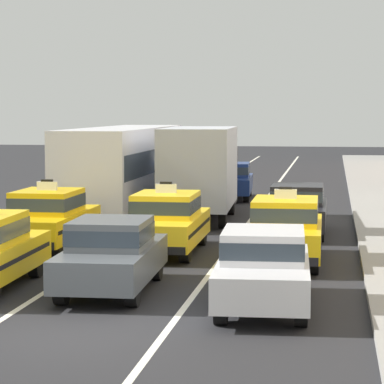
# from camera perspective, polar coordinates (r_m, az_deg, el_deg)

# --- Properties ---
(ground_plane) EXTENTS (160.00, 160.00, 0.00)m
(ground_plane) POSITION_cam_1_polar(r_m,az_deg,el_deg) (16.20, -7.50, -8.78)
(ground_plane) COLOR #232326
(lane_stripe_left_center) EXTENTS (0.14, 80.00, 0.01)m
(lane_stripe_left_center) POSITION_cam_1_polar(r_m,az_deg,el_deg) (35.81, -0.93, -1.02)
(lane_stripe_left_center) COLOR silver
(lane_stripe_left_center) RESTS_ON ground
(lane_stripe_center_right) EXTENTS (0.14, 80.00, 0.01)m
(lane_stripe_center_right) POSITION_cam_1_polar(r_m,az_deg,el_deg) (35.41, 4.18, -1.11)
(lane_stripe_center_right) COLOR silver
(lane_stripe_center_right) RESTS_ON ground
(taxi_left_second) EXTENTS (1.83, 4.56, 1.96)m
(taxi_left_second) POSITION_cam_1_polar(r_m,az_deg,el_deg) (25.70, -8.99, -1.60)
(taxi_left_second) COLOR black
(taxi_left_second) RESTS_ON ground
(bus_left_third) EXTENTS (2.53, 11.20, 3.22)m
(bus_left_third) POSITION_cam_1_polar(r_m,az_deg,el_deg) (34.04, -4.28, 1.70)
(bus_left_third) COLOR black
(bus_left_third) RESTS_ON ground
(sedan_center_nearest) EXTENTS (1.89, 4.35, 1.58)m
(sedan_center_nearest) POSITION_cam_1_polar(r_m,az_deg,el_deg) (19.47, -5.08, -3.83)
(sedan_center_nearest) COLOR black
(sedan_center_nearest) RESTS_ON ground
(taxi_center_second) EXTENTS (1.86, 4.58, 1.96)m
(taxi_center_second) POSITION_cam_1_polar(r_m,az_deg,el_deg) (24.60, -1.60, -1.84)
(taxi_center_second) COLOR black
(taxi_center_second) RESTS_ON ground
(box_truck_center_third) EXTENTS (2.52, 7.05, 3.27)m
(box_truck_center_third) POSITION_cam_1_polar(r_m,az_deg,el_deg) (32.07, 0.59, 1.43)
(box_truck_center_third) COLOR black
(box_truck_center_third) RESTS_ON ground
(sedan_center_fourth) EXTENTS (2.00, 4.39, 1.58)m
(sedan_center_fourth) POSITION_cam_1_polar(r_m,az_deg,el_deg) (39.48, 2.47, 0.79)
(sedan_center_fourth) COLOR black
(sedan_center_fourth) RESTS_ON ground
(sedan_right_nearest) EXTENTS (1.94, 4.37, 1.58)m
(sedan_right_nearest) POSITION_cam_1_polar(r_m,az_deg,el_deg) (17.83, 4.51, -4.67)
(sedan_right_nearest) COLOR black
(sedan_right_nearest) RESTS_ON ground
(taxi_right_second) EXTENTS (1.85, 4.57, 1.96)m
(taxi_right_second) POSITION_cam_1_polar(r_m,az_deg,el_deg) (23.12, 5.89, -2.33)
(taxi_right_second) COLOR black
(taxi_right_second) RESTS_ON ground
(sedan_right_third) EXTENTS (1.77, 4.31, 1.58)m
(sedan_right_third) POSITION_cam_1_polar(r_m,az_deg,el_deg) (28.31, 6.63, -1.01)
(sedan_right_third) COLOR black
(sedan_right_third) RESTS_ON ground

